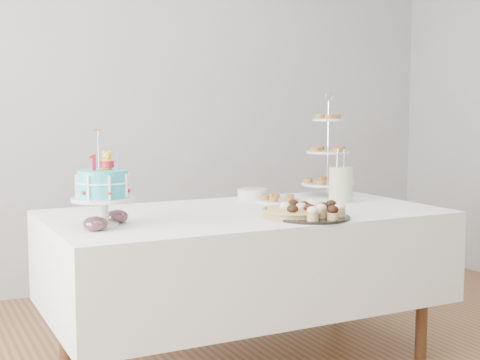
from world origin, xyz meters
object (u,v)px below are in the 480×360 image
birthday_cake (103,200)px  plate_stack (252,194)px  cupcake_tray (312,210)px  tiered_stand (328,153)px  pastry_plate (279,199)px  utensil_pitcher (341,183)px  jam_bowl_a (117,217)px  jam_bowl_b (95,224)px  table (245,256)px  pie (293,212)px

birthday_cake → plate_stack: (0.96, 0.46, -0.08)m
cupcake_tray → tiered_stand: bearing=51.2°
pastry_plate → utensil_pitcher: bearing=-24.7°
jam_bowl_a → utensil_pitcher: (1.29, 0.13, 0.07)m
tiered_stand → plate_stack: 0.54m
cupcake_tray → jam_bowl_b: cupcake_tray is taller
plate_stack → jam_bowl_a: 0.97m
cupcake_tray → utensil_pitcher: 0.61m
table → jam_bowl_b: bearing=-165.8°
cupcake_tray → pie: 0.09m
cupcake_tray → plate_stack: size_ratio=2.12×
jam_bowl_a → jam_bowl_b: bearing=-133.0°
tiered_stand → jam_bowl_b: tiered_stand is taller
birthday_cake → jam_bowl_a: birthday_cake is taller
cupcake_tray → tiered_stand: tiered_stand is taller
pie → utensil_pitcher: (0.51, 0.35, 0.08)m
pastry_plate → jam_bowl_a: bearing=-164.7°
tiered_stand → pie: bearing=-134.7°
jam_bowl_a → utensil_pitcher: size_ratio=0.35×
pastry_plate → utensil_pitcher: 0.35m
tiered_stand → plate_stack: bearing=179.6°
jam_bowl_a → plate_stack: bearing=24.2°
birthday_cake → pie: (0.85, -0.16, -0.09)m
plate_stack → utensil_pitcher: bearing=-33.8°
birthday_cake → jam_bowl_b: birthday_cake is taller
table → plate_stack: 0.48m
tiered_stand → utensil_pitcher: (-0.10, -0.27, -0.15)m
table → cupcake_tray: bearing=-63.6°
cupcake_tray → tiered_stand: (0.55, 0.68, 0.21)m
cupcake_tray → pastry_plate: (0.14, 0.55, -0.02)m
utensil_pitcher → table: bearing=-163.9°
birthday_cake → utensil_pitcher: (1.36, 0.19, -0.01)m
pie → utensil_pitcher: utensil_pitcher is taller
cupcake_tray → table: bearing=116.4°
pie → jam_bowl_b: size_ratio=2.88×
jam_bowl_b → utensil_pitcher: bearing=10.8°
cupcake_tray → utensil_pitcher: bearing=42.6°
pie → utensil_pitcher: 0.63m
jam_bowl_a → table: bearing=5.1°
plate_stack → utensil_pitcher: (0.40, -0.27, 0.07)m
cupcake_tray → tiered_stand: 0.90m
jam_bowl_a → utensil_pitcher: utensil_pitcher is taller
table → pastry_plate: size_ratio=7.68×
birthday_cake → pastry_plate: birthday_cake is taller
pie → jam_bowl_b: jam_bowl_b is taller
birthday_cake → utensil_pitcher: size_ratio=1.45×
cupcake_tray → pastry_plate: bearing=75.6°
cupcake_tray → plate_stack: bearing=86.1°
table → jam_bowl_b: size_ratio=18.54×
table → jam_bowl_b: 0.87m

